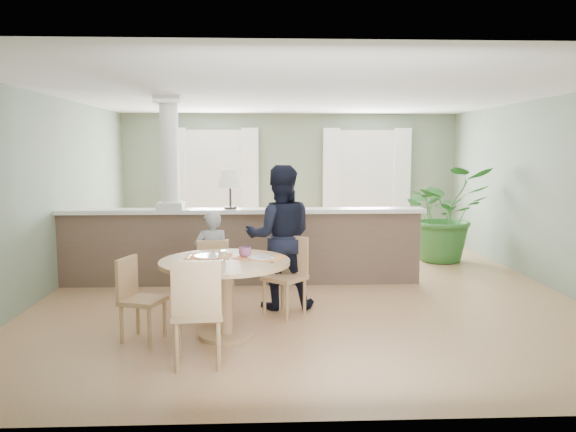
{
  "coord_description": "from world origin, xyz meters",
  "views": [
    {
      "loc": [
        -0.57,
        -7.85,
        1.97
      ],
      "look_at": [
        -0.27,
        -1.0,
        1.15
      ],
      "focal_mm": 35.0,
      "sensor_mm": 36.0,
      "label": 1
    }
  ],
  "objects_px": {
    "houseplant": "(444,214)",
    "child_person": "(212,259)",
    "chair_far_boy": "(214,275)",
    "chair_near": "(197,308)",
    "dining_table": "(226,276)",
    "man_person": "(280,237)",
    "sofa": "(297,240)",
    "chair_side": "(137,295)",
    "chair_far_man": "(288,271)"
  },
  "relations": [
    {
      "from": "houseplant",
      "to": "child_person",
      "type": "xyz_separation_m",
      "value": [
        -3.82,
        -2.71,
        -0.23
      ]
    },
    {
      "from": "chair_far_boy",
      "to": "chair_near",
      "type": "relative_size",
      "value": 0.88
    },
    {
      "from": "houseplant",
      "to": "dining_table",
      "type": "xyz_separation_m",
      "value": [
        -3.57,
        -3.89,
        -0.18
      ]
    },
    {
      "from": "chair_far_boy",
      "to": "man_person",
      "type": "xyz_separation_m",
      "value": [
        0.79,
        0.29,
        0.4
      ]
    },
    {
      "from": "houseplant",
      "to": "chair_near",
      "type": "xyz_separation_m",
      "value": [
        -3.77,
        -4.73,
        -0.28
      ]
    },
    {
      "from": "sofa",
      "to": "dining_table",
      "type": "height_order",
      "value": "dining_table"
    },
    {
      "from": "dining_table",
      "to": "child_person",
      "type": "bearing_deg",
      "value": 101.82
    },
    {
      "from": "chair_side",
      "to": "man_person",
      "type": "relative_size",
      "value": 0.49
    },
    {
      "from": "dining_table",
      "to": "chair_near",
      "type": "height_order",
      "value": "chair_near"
    },
    {
      "from": "sofa",
      "to": "chair_far_man",
      "type": "height_order",
      "value": "chair_far_man"
    },
    {
      "from": "houseplant",
      "to": "chair_near",
      "type": "distance_m",
      "value": 6.06
    },
    {
      "from": "sofa",
      "to": "man_person",
      "type": "height_order",
      "value": "man_person"
    },
    {
      "from": "houseplant",
      "to": "man_person",
      "type": "xyz_separation_m",
      "value": [
        -2.97,
        -2.8,
        0.05
      ]
    },
    {
      "from": "chair_side",
      "to": "dining_table",
      "type": "bearing_deg",
      "value": -68.52
    },
    {
      "from": "chair_far_man",
      "to": "chair_side",
      "type": "relative_size",
      "value": 1.08
    },
    {
      "from": "child_person",
      "to": "chair_far_boy",
      "type": "bearing_deg",
      "value": 87.2
    },
    {
      "from": "houseplant",
      "to": "chair_side",
      "type": "bearing_deg",
      "value": -138.66
    },
    {
      "from": "man_person",
      "to": "houseplant",
      "type": "bearing_deg",
      "value": -137.45
    },
    {
      "from": "chair_far_man",
      "to": "chair_near",
      "type": "height_order",
      "value": "chair_near"
    },
    {
      "from": "chair_far_boy",
      "to": "man_person",
      "type": "distance_m",
      "value": 0.93
    },
    {
      "from": "sofa",
      "to": "chair_far_man",
      "type": "distance_m",
      "value": 2.73
    },
    {
      "from": "chair_near",
      "to": "chair_side",
      "type": "xyz_separation_m",
      "value": [
        -0.71,
        0.78,
        -0.08
      ]
    },
    {
      "from": "chair_far_man",
      "to": "man_person",
      "type": "height_order",
      "value": "man_person"
    },
    {
      "from": "chair_far_boy",
      "to": "child_person",
      "type": "distance_m",
      "value": 0.41
    },
    {
      "from": "houseplant",
      "to": "chair_far_man",
      "type": "distance_m",
      "value": 4.23
    },
    {
      "from": "dining_table",
      "to": "man_person",
      "type": "bearing_deg",
      "value": 61.19
    },
    {
      "from": "chair_near",
      "to": "sofa",
      "type": "bearing_deg",
      "value": -109.5
    },
    {
      "from": "chair_far_man",
      "to": "child_person",
      "type": "relative_size",
      "value": 0.77
    },
    {
      "from": "chair_near",
      "to": "child_person",
      "type": "height_order",
      "value": "child_person"
    },
    {
      "from": "chair_side",
      "to": "man_person",
      "type": "xyz_separation_m",
      "value": [
        1.51,
        1.14,
        0.41
      ]
    },
    {
      "from": "sofa",
      "to": "child_person",
      "type": "bearing_deg",
      "value": -123.54
    },
    {
      "from": "sofa",
      "to": "chair_side",
      "type": "relative_size",
      "value": 3.56
    },
    {
      "from": "dining_table",
      "to": "chair_far_man",
      "type": "height_order",
      "value": "same"
    },
    {
      "from": "chair_near",
      "to": "man_person",
      "type": "height_order",
      "value": "man_person"
    },
    {
      "from": "chair_near",
      "to": "man_person",
      "type": "relative_size",
      "value": 0.57
    },
    {
      "from": "man_person",
      "to": "chair_far_boy",
      "type": "bearing_deg",
      "value": 19.75
    },
    {
      "from": "dining_table",
      "to": "chair_side",
      "type": "bearing_deg",
      "value": -176.77
    },
    {
      "from": "houseplant",
      "to": "man_person",
      "type": "relative_size",
      "value": 0.94
    },
    {
      "from": "chair_far_boy",
      "to": "chair_far_man",
      "type": "height_order",
      "value": "chair_far_man"
    },
    {
      "from": "dining_table",
      "to": "chair_near",
      "type": "xyz_separation_m",
      "value": [
        -0.2,
        -0.84,
        -0.1
      ]
    },
    {
      "from": "dining_table",
      "to": "chair_side",
      "type": "height_order",
      "value": "dining_table"
    },
    {
      "from": "chair_far_boy",
      "to": "chair_near",
      "type": "bearing_deg",
      "value": -102.24
    },
    {
      "from": "dining_table",
      "to": "chair_far_boy",
      "type": "bearing_deg",
      "value": 103.31
    },
    {
      "from": "houseplant",
      "to": "chair_far_boy",
      "type": "distance_m",
      "value": 4.89
    },
    {
      "from": "houseplant",
      "to": "chair_far_boy",
      "type": "xyz_separation_m",
      "value": [
        -3.76,
        -3.1,
        -0.35
      ]
    },
    {
      "from": "dining_table",
      "to": "chair_far_boy",
      "type": "height_order",
      "value": "dining_table"
    },
    {
      "from": "chair_far_boy",
      "to": "man_person",
      "type": "relative_size",
      "value": 0.5
    },
    {
      "from": "houseplant",
      "to": "chair_far_man",
      "type": "relative_size",
      "value": 1.8
    },
    {
      "from": "chair_far_man",
      "to": "chair_side",
      "type": "height_order",
      "value": "chair_far_man"
    },
    {
      "from": "dining_table",
      "to": "man_person",
      "type": "xyz_separation_m",
      "value": [
        0.6,
        1.09,
        0.23
      ]
    }
  ]
}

